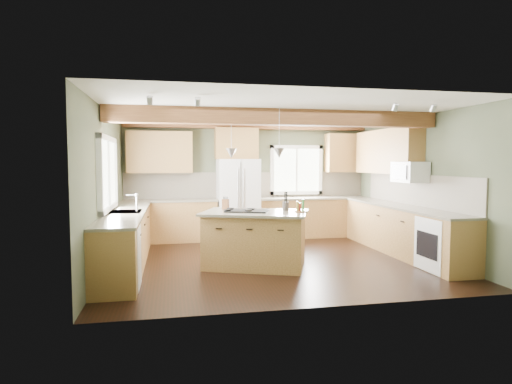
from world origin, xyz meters
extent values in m
plane|color=black|center=(0.00, 0.00, 0.00)|extent=(5.60, 5.60, 0.00)
plane|color=silver|center=(0.00, 0.00, 2.60)|extent=(5.60, 5.60, 0.00)
plane|color=#434B35|center=(0.00, 2.50, 1.30)|extent=(5.60, 0.00, 5.60)
plane|color=#434B35|center=(-2.80, 0.00, 1.30)|extent=(0.00, 5.00, 5.00)
plane|color=#434B35|center=(2.80, 0.00, 1.30)|extent=(0.00, 5.00, 5.00)
cube|color=#532B17|center=(0.00, -0.37, 2.47)|extent=(5.55, 0.26, 0.26)
cube|color=#532B17|center=(0.00, 2.40, 2.54)|extent=(5.55, 0.20, 0.10)
cube|color=brown|center=(0.00, 2.48, 1.21)|extent=(5.58, 0.03, 0.58)
cube|color=brown|center=(2.78, 0.05, 1.21)|extent=(0.03, 3.70, 0.58)
cube|color=brown|center=(-1.79, 2.20, 0.44)|extent=(2.02, 0.60, 0.88)
cube|color=#4C4638|center=(-1.79, 2.20, 0.90)|extent=(2.06, 0.64, 0.04)
cube|color=brown|center=(1.49, 2.20, 0.44)|extent=(2.62, 0.60, 0.88)
cube|color=#4C4638|center=(1.49, 2.20, 0.90)|extent=(2.66, 0.64, 0.04)
cube|color=brown|center=(-2.50, 0.05, 0.44)|extent=(0.60, 3.70, 0.88)
cube|color=#4C4638|center=(-2.50, 0.05, 0.90)|extent=(0.64, 3.74, 0.04)
cube|color=brown|center=(2.50, 0.05, 0.44)|extent=(0.60, 3.70, 0.88)
cube|color=#4C4638|center=(2.50, 0.05, 0.90)|extent=(0.64, 3.74, 0.04)
cube|color=brown|center=(-1.99, 2.33, 1.95)|extent=(1.40, 0.35, 0.90)
cube|color=brown|center=(-0.30, 2.33, 2.15)|extent=(0.96, 0.35, 0.70)
cube|color=brown|center=(2.62, 0.90, 1.95)|extent=(0.35, 2.20, 0.90)
cube|color=brown|center=(2.30, 2.33, 1.95)|extent=(0.90, 0.35, 0.90)
cube|color=white|center=(-2.78, 0.05, 1.55)|extent=(0.04, 1.60, 1.05)
cube|color=white|center=(1.15, 2.48, 1.55)|extent=(1.10, 0.04, 1.00)
cube|color=#262628|center=(-2.50, 0.05, 0.91)|extent=(0.50, 0.65, 0.03)
cylinder|color=#B2B2B7|center=(-2.32, 0.05, 1.05)|extent=(0.02, 0.02, 0.28)
cube|color=white|center=(-2.49, -1.25, 0.43)|extent=(0.60, 0.60, 0.84)
cube|color=white|center=(2.49, -1.25, 0.43)|extent=(0.60, 0.72, 0.84)
cube|color=white|center=(2.58, -0.05, 1.55)|extent=(0.40, 0.70, 0.38)
cone|color=#B2B2B7|center=(-0.77, -0.23, 1.88)|extent=(0.18, 0.18, 0.16)
cone|color=#B2B2B7|center=(-0.03, -0.52, 1.88)|extent=(0.18, 0.18, 0.16)
cube|color=silver|center=(-0.30, 2.12, 0.90)|extent=(0.90, 0.74, 1.80)
cube|color=olive|center=(-0.40, -0.37, 0.44)|extent=(1.83, 1.48, 0.88)
cube|color=#4C4638|center=(-0.40, -0.37, 0.90)|extent=(1.97, 1.61, 0.04)
cube|color=black|center=(-0.52, -0.32, 0.93)|extent=(0.81, 0.68, 0.02)
cube|color=brown|center=(-0.84, 0.01, 1.01)|extent=(0.13, 0.12, 0.18)
cylinder|color=#39332E|center=(0.14, -0.32, 0.99)|extent=(0.14, 0.14, 0.15)
camera|label=1|loc=(-1.74, -7.25, 1.73)|focal=30.00mm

